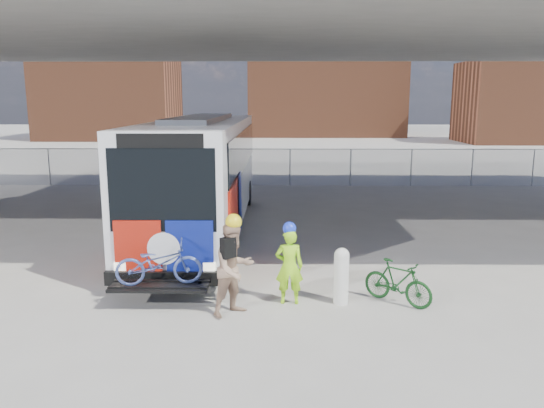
{
  "coord_description": "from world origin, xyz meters",
  "views": [
    {
      "loc": [
        0.41,
        -14.11,
        4.17
      ],
      "look_at": [
        0.26,
        -1.0,
        1.6
      ],
      "focal_mm": 35.0,
      "sensor_mm": 36.0,
      "label": 1
    }
  ],
  "objects_px": {
    "bollard": "(341,274)",
    "cyclist_tan": "(234,267)",
    "bus": "(203,166)",
    "bike_parked": "(398,282)",
    "cyclist_hivis": "(289,264)"
  },
  "relations": [
    {
      "from": "bollard",
      "to": "cyclist_tan",
      "type": "xyz_separation_m",
      "value": [
        -2.17,
        -0.59,
        0.32
      ]
    },
    {
      "from": "bollard",
      "to": "cyclist_tan",
      "type": "distance_m",
      "value": 2.27
    },
    {
      "from": "bus",
      "to": "bike_parked",
      "type": "bearing_deg",
      "value": -52.24
    },
    {
      "from": "bus",
      "to": "bike_parked",
      "type": "relative_size",
      "value": 8.42
    },
    {
      "from": "cyclist_hivis",
      "to": "cyclist_tan",
      "type": "xyz_separation_m",
      "value": [
        -1.09,
        -0.59,
        0.12
      ]
    },
    {
      "from": "cyclist_hivis",
      "to": "bike_parked",
      "type": "bearing_deg",
      "value": 179.4
    },
    {
      "from": "bike_parked",
      "to": "bus",
      "type": "bearing_deg",
      "value": 77.74
    },
    {
      "from": "bus",
      "to": "cyclist_hivis",
      "type": "relative_size",
      "value": 7.44
    },
    {
      "from": "cyclist_hivis",
      "to": "cyclist_tan",
      "type": "distance_m",
      "value": 1.25
    },
    {
      "from": "bus",
      "to": "bollard",
      "type": "height_order",
      "value": "bus"
    },
    {
      "from": "bollard",
      "to": "cyclist_tan",
      "type": "height_order",
      "value": "cyclist_tan"
    },
    {
      "from": "bus",
      "to": "cyclist_hivis",
      "type": "bearing_deg",
      "value": -67.31
    },
    {
      "from": "bus",
      "to": "cyclist_tan",
      "type": "xyz_separation_m",
      "value": [
        1.55,
        -6.91,
        -1.15
      ]
    },
    {
      "from": "cyclist_tan",
      "to": "bike_parked",
      "type": "height_order",
      "value": "cyclist_tan"
    },
    {
      "from": "bollard",
      "to": "bike_parked",
      "type": "height_order",
      "value": "bollard"
    }
  ]
}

